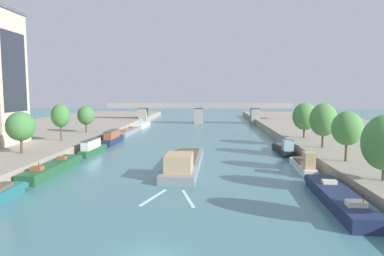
{
  "coord_description": "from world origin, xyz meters",
  "views": [
    {
      "loc": [
        4.03,
        -21.58,
        11.05
      ],
      "look_at": [
        0.0,
        54.7,
        2.98
      ],
      "focal_mm": 32.61,
      "sensor_mm": 36.0,
      "label": 1
    }
  ],
  "objects_px": {
    "moored_boat_right_second": "(284,149)",
    "tree_left_by_lamp": "(21,126)",
    "moored_boat_left_lone": "(113,138)",
    "tree_right_nearest": "(323,120)",
    "tree_right_third": "(305,116)",
    "tree_left_distant": "(60,116)",
    "moored_boat_left_second": "(53,168)",
    "moored_boat_left_gap_after": "(128,132)",
    "bridge_far": "(199,111)",
    "barge_midriver": "(184,161)",
    "moored_boat_left_far": "(92,148)",
    "moored_boat_right_far": "(338,198)",
    "tree_left_third": "(86,116)",
    "moored_boat_left_downstream": "(142,125)",
    "moored_boat_right_end": "(304,165)",
    "tree_right_past_mid": "(347,128)"
  },
  "relations": [
    {
      "from": "tree_right_nearest",
      "to": "tree_right_third",
      "type": "height_order",
      "value": "tree_right_nearest"
    },
    {
      "from": "tree_right_third",
      "to": "tree_left_distant",
      "type": "bearing_deg",
      "value": -171.62
    },
    {
      "from": "moored_boat_right_end",
      "to": "moored_boat_left_far",
      "type": "bearing_deg",
      "value": 160.79
    },
    {
      "from": "barge_midriver",
      "to": "moored_boat_left_downstream",
      "type": "distance_m",
      "value": 60.51
    },
    {
      "from": "moored_boat_left_second",
      "to": "moored_boat_left_far",
      "type": "xyz_separation_m",
      "value": [
        0.47,
        14.54,
        0.43
      ]
    },
    {
      "from": "moored_boat_right_second",
      "to": "tree_left_by_lamp",
      "type": "relative_size",
      "value": 1.7
    },
    {
      "from": "moored_boat_right_far",
      "to": "tree_left_by_lamp",
      "type": "bearing_deg",
      "value": 158.18
    },
    {
      "from": "moored_boat_right_second",
      "to": "moored_boat_left_second",
      "type": "bearing_deg",
      "value": -154.23
    },
    {
      "from": "moored_boat_left_far",
      "to": "moored_boat_right_second",
      "type": "bearing_deg",
      "value": 3.63
    },
    {
      "from": "moored_boat_left_downstream",
      "to": "tree_left_third",
      "type": "distance_m",
      "value": 31.14
    },
    {
      "from": "moored_boat_left_far",
      "to": "moored_boat_right_far",
      "type": "distance_m",
      "value": 42.57
    },
    {
      "from": "barge_midriver",
      "to": "tree_left_distant",
      "type": "distance_m",
      "value": 28.59
    },
    {
      "from": "moored_boat_left_downstream",
      "to": "moored_boat_right_far",
      "type": "relative_size",
      "value": 0.98
    },
    {
      "from": "moored_boat_left_downstream",
      "to": "tree_right_nearest",
      "type": "xyz_separation_m",
      "value": [
        40.03,
        -49.29,
        5.77
      ]
    },
    {
      "from": "moored_boat_right_far",
      "to": "moored_boat_right_second",
      "type": "height_order",
      "value": "moored_boat_right_second"
    },
    {
      "from": "tree_right_past_mid",
      "to": "tree_left_by_lamp",
      "type": "bearing_deg",
      "value": 175.56
    },
    {
      "from": "barge_midriver",
      "to": "tree_left_distant",
      "type": "xyz_separation_m",
      "value": [
        -24.26,
        14.05,
        5.56
      ]
    },
    {
      "from": "moored_boat_left_lone",
      "to": "tree_left_distant",
      "type": "xyz_separation_m",
      "value": [
        -7.25,
        -8.86,
        5.31
      ]
    },
    {
      "from": "moored_boat_left_far",
      "to": "moored_boat_left_lone",
      "type": "xyz_separation_m",
      "value": [
        0.21,
        12.35,
        0.09
      ]
    },
    {
      "from": "moored_boat_left_downstream",
      "to": "moored_boat_left_lone",
      "type": "bearing_deg",
      "value": -88.86
    },
    {
      "from": "tree_left_third",
      "to": "tree_right_third",
      "type": "bearing_deg",
      "value": -8.37
    },
    {
      "from": "moored_boat_right_end",
      "to": "tree_left_distant",
      "type": "xyz_separation_m",
      "value": [
        -40.99,
        15.32,
        5.59
      ]
    },
    {
      "from": "tree_left_distant",
      "to": "tree_right_nearest",
      "type": "distance_m",
      "value": 46.91
    },
    {
      "from": "tree_left_by_lamp",
      "to": "tree_left_distant",
      "type": "bearing_deg",
      "value": 88.61
    },
    {
      "from": "tree_right_third",
      "to": "moored_boat_right_far",
      "type": "bearing_deg",
      "value": -99.67
    },
    {
      "from": "moored_boat_left_far",
      "to": "moored_boat_right_far",
      "type": "bearing_deg",
      "value": -37.93
    },
    {
      "from": "moored_boat_left_lone",
      "to": "tree_right_nearest",
      "type": "height_order",
      "value": "tree_right_nearest"
    },
    {
      "from": "moored_boat_right_second",
      "to": "tree_right_third",
      "type": "distance_m",
      "value": 11.26
    },
    {
      "from": "moored_boat_left_second",
      "to": "moored_boat_right_second",
      "type": "relative_size",
      "value": 1.41
    },
    {
      "from": "barge_midriver",
      "to": "moored_boat_right_second",
      "type": "height_order",
      "value": "barge_midriver"
    },
    {
      "from": "tree_left_distant",
      "to": "moored_boat_right_far",
      "type": "bearing_deg",
      "value": -36.13
    },
    {
      "from": "moored_boat_right_end",
      "to": "tree_left_by_lamp",
      "type": "bearing_deg",
      "value": 177.15
    },
    {
      "from": "tree_left_distant",
      "to": "moored_boat_left_second",
      "type": "bearing_deg",
      "value": -69.98
    },
    {
      "from": "moored_boat_left_second",
      "to": "moored_boat_left_lone",
      "type": "relative_size",
      "value": 1.32
    },
    {
      "from": "tree_left_distant",
      "to": "tree_right_third",
      "type": "bearing_deg",
      "value": 8.38
    },
    {
      "from": "moored_boat_right_far",
      "to": "tree_left_third",
      "type": "relative_size",
      "value": 2.65
    },
    {
      "from": "tree_right_past_mid",
      "to": "tree_right_third",
      "type": "height_order",
      "value": "tree_right_third"
    },
    {
      "from": "moored_boat_left_lone",
      "to": "tree_right_third",
      "type": "xyz_separation_m",
      "value": [
        39.59,
        -1.96,
        4.85
      ]
    },
    {
      "from": "moored_boat_left_gap_after",
      "to": "bridge_far",
      "type": "distance_m",
      "value": 34.1
    },
    {
      "from": "tree_right_third",
      "to": "barge_midriver",
      "type": "bearing_deg",
      "value": -137.14
    },
    {
      "from": "moored_boat_left_far",
      "to": "tree_left_third",
      "type": "bearing_deg",
      "value": 112.69
    },
    {
      "from": "moored_boat_left_far",
      "to": "moored_boat_left_downstream",
      "type": "xyz_separation_m",
      "value": [
        -0.48,
        47.3,
        -0.48
      ]
    },
    {
      "from": "tree_left_by_lamp",
      "to": "tree_right_third",
      "type": "distance_m",
      "value": 51.29
    },
    {
      "from": "moored_boat_left_second",
      "to": "moored_boat_right_end",
      "type": "distance_m",
      "value": 34.53
    },
    {
      "from": "tree_right_nearest",
      "to": "moored_boat_left_downstream",
      "type": "bearing_deg",
      "value": 129.08
    },
    {
      "from": "moored_boat_left_downstream",
      "to": "tree_left_distant",
      "type": "height_order",
      "value": "tree_left_distant"
    },
    {
      "from": "moored_boat_left_second",
      "to": "tree_right_nearest",
      "type": "height_order",
      "value": "tree_right_nearest"
    },
    {
      "from": "barge_midriver",
      "to": "tree_left_third",
      "type": "xyz_separation_m",
      "value": [
        -24.46,
        27.87,
        4.64
      ]
    },
    {
      "from": "barge_midriver",
      "to": "moored_boat_right_end",
      "type": "height_order",
      "value": "barge_midriver"
    },
    {
      "from": "moored_boat_left_second",
      "to": "moored_boat_right_second",
      "type": "xyz_separation_m",
      "value": [
        34.6,
        16.7,
        0.18
      ]
    }
  ]
}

